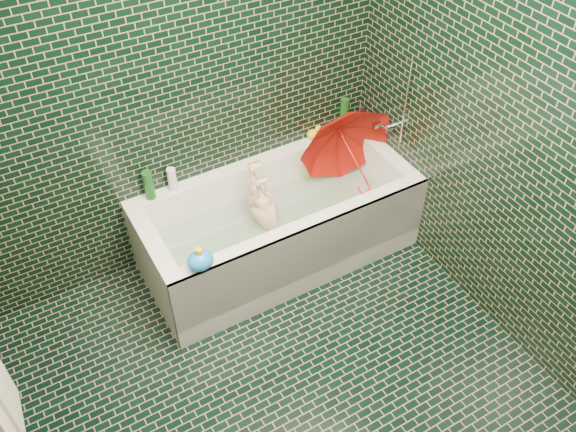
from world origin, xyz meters
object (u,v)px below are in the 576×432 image
rubber_duck (314,133)px  bathtub (280,233)px  bath_toy (200,260)px  child (269,221)px  umbrella (354,158)px

rubber_duck → bathtub: bearing=-125.1°
rubber_duck → bath_toy: (-1.12, -0.68, 0.02)m
child → umbrella: umbrella is taller
rubber_duck → bath_toy: size_ratio=0.70×
child → bath_toy: (-0.59, -0.35, 0.30)m
bathtub → umbrella: 0.66m
bathtub → bath_toy: size_ratio=9.78×
rubber_duck → child: bearing=-130.5°
bathtub → umbrella: (0.54, 0.01, 0.38)m
child → umbrella: 0.66m
bathtub → bath_toy: bearing=-153.6°
umbrella → bath_toy: (-1.19, -0.33, 0.02)m
umbrella → child: bearing=-167.3°
bathtub → rubber_duck: size_ratio=14.06×
bathtub → bath_toy: bath_toy is taller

